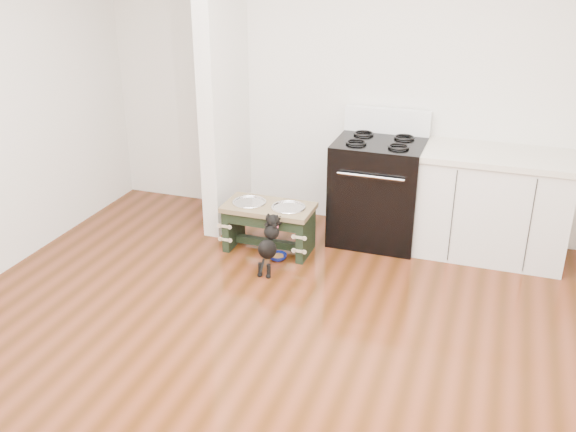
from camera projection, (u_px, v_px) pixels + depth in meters
The scene contains 8 objects.
ground at pixel (265, 372), 4.07m from camera, with size 5.00×5.00×0.00m, color #42200B.
room_shell at pixel (260, 123), 3.41m from camera, with size 5.00×5.00×5.00m.
partition_wall at pixel (224, 81), 5.69m from camera, with size 0.15×0.80×2.70m, color silver.
oven_range at pixel (378, 189), 5.67m from camera, with size 0.76×0.69×1.14m.
cabinet_run at pixel (493, 205), 5.40m from camera, with size 1.24×0.64×0.91m.
dog_feeder at pixel (269, 218), 5.52m from camera, with size 0.77×0.41×0.44m.
puppy at pixel (269, 242), 5.19m from camera, with size 0.13×0.39×0.47m.
floor_bowl at pixel (278, 257), 5.46m from camera, with size 0.19×0.19×0.05m.
Camera 1 is at (1.23, -3.10, 2.54)m, focal length 40.00 mm.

